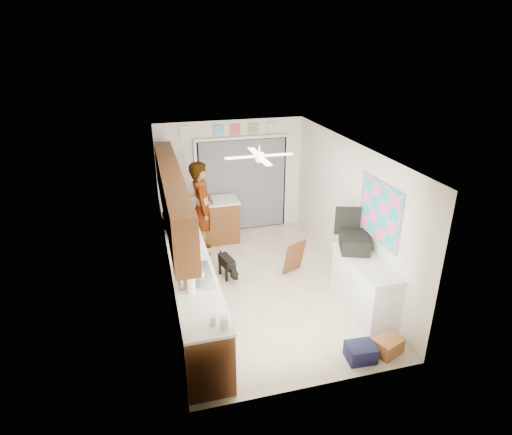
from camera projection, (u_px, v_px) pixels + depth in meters
floor at (262, 285)px, 7.69m from camera, size 5.00×5.00×0.00m
ceiling at (263, 148)px, 6.71m from camera, size 5.00×5.00×0.00m
wall_back at (231, 177)px, 9.42m from camera, size 3.20×0.00×3.20m
wall_front at (321, 304)px, 4.98m from camera, size 3.20×0.00×3.20m
wall_left at (166, 232)px, 6.82m from camera, size 0.00×5.00×5.00m
wall_right at (349, 212)px, 7.58m from camera, size 0.00×5.00×5.00m
left_base_cabinets at (188, 273)px, 7.20m from camera, size 0.60×4.80×0.90m
left_countertop at (187, 248)px, 7.02m from camera, size 0.62×4.80×0.04m
upper_cabinets at (172, 194)px, 6.82m from camera, size 0.32×4.00×0.80m
sink_basin at (195, 276)px, 6.12m from camera, size 0.50×0.76×0.06m
faucet at (181, 272)px, 6.04m from camera, size 0.03×0.03×0.22m
peninsula_base at (214, 221)px, 9.17m from camera, size 1.00×0.60×0.90m
peninsula_top at (213, 201)px, 8.98m from camera, size 1.04×0.64×0.04m
back_opening_recess at (243, 185)px, 9.53m from camera, size 2.00×0.06×2.10m
curtain_panel at (243, 186)px, 9.49m from camera, size 1.90×0.03×2.05m
door_trim_left at (197, 190)px, 9.26m from camera, size 0.06×0.04×2.10m
door_trim_right at (286, 182)px, 9.75m from camera, size 0.06×0.04×2.10m
door_trim_head at (242, 138)px, 9.08m from camera, size 2.10×0.04×0.06m
header_frame_1 at (219, 130)px, 8.92m from camera, size 0.22×0.02×0.22m
header_frame_2 at (235, 130)px, 9.00m from camera, size 0.22×0.02×0.22m
header_frame_3 at (253, 129)px, 9.10m from camera, size 0.22×0.02×0.22m
header_frame_4 at (271, 128)px, 9.19m from camera, size 0.22×0.02×0.22m
route66_sign at (185, 132)px, 8.75m from camera, size 0.22×0.02×0.26m
right_counter_base at (364, 288)px, 6.77m from camera, size 0.50×1.40×0.90m
right_counter_top at (367, 262)px, 6.58m from camera, size 0.54×1.44×0.04m
abstract_painting at (379, 212)px, 6.53m from camera, size 0.03×1.15×0.95m
ceiling_fan at (259, 156)px, 6.95m from camera, size 1.14×1.14×0.24m
microwave at (179, 223)px, 7.50m from camera, size 0.56×0.67×0.32m
soap_bottle at (177, 231)px, 7.22m from camera, size 0.15×0.15×0.31m
cup at (201, 275)px, 6.11m from camera, size 0.14×0.14×0.09m
jar_a at (224, 322)px, 5.05m from camera, size 0.12×0.12×0.14m
jar_b at (213, 321)px, 5.10m from camera, size 0.10×0.10×0.12m
paper_towel_roll at (191, 286)px, 5.71m from camera, size 0.12×0.12×0.23m
suitcase at (354, 242)px, 6.88m from camera, size 0.62×0.70×0.25m
suitcase_rim at (354, 248)px, 6.92m from camera, size 0.61×0.70×0.02m
suitcase_lid at (348, 221)px, 7.04m from camera, size 0.40×0.17×0.50m
cardboard_box at (388, 346)px, 6.00m from camera, size 0.46×0.40×0.24m
navy_crate at (360, 352)px, 5.88m from camera, size 0.40×0.34×0.23m
cabinet_door_panel at (294, 257)px, 7.96m from camera, size 0.47×0.33×0.65m
man at (202, 208)px, 8.50m from camera, size 0.54×0.75×1.92m
dog at (227, 266)px, 7.86m from camera, size 0.38×0.63×0.46m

